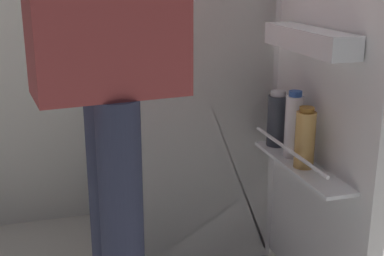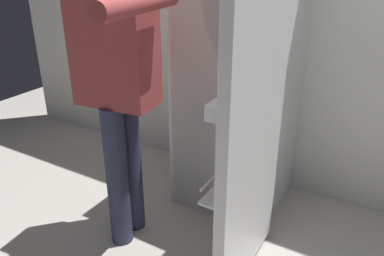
# 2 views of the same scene
# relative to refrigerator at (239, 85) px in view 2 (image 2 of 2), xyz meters

# --- Properties ---
(ground_plane) EXTENTS (6.05, 6.05, 0.00)m
(ground_plane) POSITION_rel_refrigerator_xyz_m (-0.03, -0.49, -0.81)
(ground_plane) COLOR #B7B2A8
(kitchen_wall) EXTENTS (4.40, 0.10, 2.49)m
(kitchen_wall) POSITION_rel_refrigerator_xyz_m (-0.03, 0.40, 0.43)
(kitchen_wall) COLOR silver
(kitchen_wall) RESTS_ON ground_plane
(refrigerator) EXTENTS (0.70, 1.23, 1.62)m
(refrigerator) POSITION_rel_refrigerator_xyz_m (0.00, 0.00, 0.00)
(refrigerator) COLOR white
(refrigerator) RESTS_ON ground_plane
(person) EXTENTS (0.58, 0.68, 1.65)m
(person) POSITION_rel_refrigerator_xyz_m (-0.38, -0.63, 0.18)
(person) COLOR #2D334C
(person) RESTS_ON ground_plane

